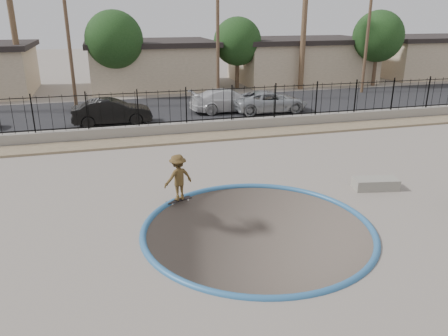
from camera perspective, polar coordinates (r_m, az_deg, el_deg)
name	(u,v)px	position (r m, az deg, el deg)	size (l,w,h in m)	color
ground	(182,145)	(25.45, -5.50, 3.06)	(120.00, 120.00, 2.20)	gray
bowl_pit	(258,229)	(13.29, 4.44, -7.92)	(6.84, 6.84, 1.80)	#453E35
coping_ring	(258,229)	(13.29, 4.44, -7.92)	(7.04, 7.04, 0.20)	#2E6396
rock_strip	(191,138)	(22.48, -4.33, 3.92)	(42.00, 1.60, 0.11)	#967E62
retaining_wall	(187,128)	(23.46, -4.87, 5.19)	(42.00, 0.45, 0.60)	gray
fence	(186,106)	(23.19, -4.96, 8.06)	(40.00, 0.04, 1.80)	black
street	(168,108)	(29.97, -7.28, 7.74)	(90.00, 8.00, 0.04)	black
house_center	(151,64)	(38.99, -9.54, 13.29)	(10.60, 8.60, 3.90)	tan
house_east	(301,59)	(42.79, 9.99, 13.81)	(12.60, 8.60, 3.90)	tan
house_east_far	(427,56)	(50.33, 24.99, 13.17)	(11.60, 8.60, 3.90)	tan
palm_mid	(10,4)	(36.53, -26.18, 18.67)	(2.30, 2.30, 9.30)	brown
utility_pole_left	(68,36)	(31.14, -19.68, 15.95)	(1.70, 0.24, 9.00)	#473323
utility_pole_mid	(218,30)	(32.11, -0.82, 17.57)	(1.70, 0.24, 9.50)	#473323
utility_pole_right	(368,32)	(37.01, 18.28, 16.53)	(1.70, 0.24, 9.00)	#473323
street_tree_left	(114,40)	(35.12, -14.14, 15.94)	(4.32, 4.32, 6.36)	#473323
street_tree_mid	(237,42)	(37.79, 1.77, 16.18)	(3.96, 3.96, 5.83)	#473323
street_tree_right	(378,36)	(41.19, 19.50, 15.91)	(4.32, 4.32, 6.36)	#473323
skater	(178,180)	(14.81, -5.99, -1.58)	(1.03, 0.59, 1.60)	brown
skateboard	(179,200)	(15.09, -5.90, -4.18)	(0.94, 0.53, 0.08)	black
concrete_ledge	(375,184)	(16.99, 19.17, -1.95)	(1.60, 0.70, 0.40)	gray
car_b	(112,112)	(26.01, -14.42, 7.15)	(1.55, 4.45, 1.47)	black
car_c	(228,100)	(28.64, 0.52, 8.85)	(2.02, 4.98, 1.44)	silver
car_d	(270,101)	(28.61, 5.98, 8.65)	(2.25, 4.88, 1.36)	#A0A4A9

